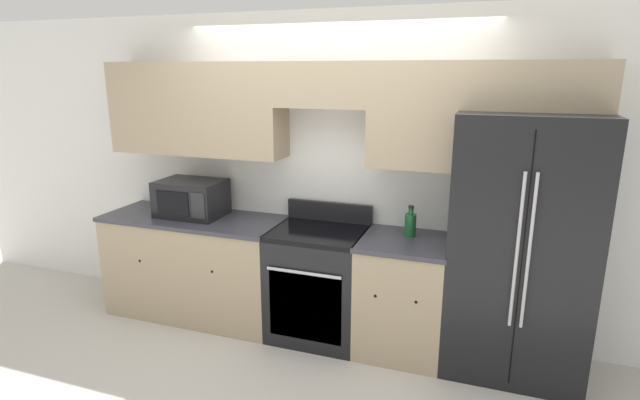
{
  "coord_description": "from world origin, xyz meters",
  "views": [
    {
      "loc": [
        1.24,
        -3.23,
        2.14
      ],
      "look_at": [
        0.0,
        0.31,
        1.16
      ],
      "focal_mm": 28.0,
      "sensor_mm": 36.0,
      "label": 1
    }
  ],
  "objects_px": {
    "bottle": "(410,224)",
    "refrigerator": "(519,246)",
    "microwave": "(191,198)",
    "oven_range": "(318,283)"
  },
  "relations": [
    {
      "from": "microwave",
      "to": "bottle",
      "type": "height_order",
      "value": "microwave"
    },
    {
      "from": "microwave",
      "to": "oven_range",
      "type": "bearing_deg",
      "value": -1.5
    },
    {
      "from": "refrigerator",
      "to": "microwave",
      "type": "height_order",
      "value": "refrigerator"
    },
    {
      "from": "bottle",
      "to": "refrigerator",
      "type": "bearing_deg",
      "value": -2.72
    },
    {
      "from": "microwave",
      "to": "bottle",
      "type": "xyz_separation_m",
      "value": [
        1.89,
        0.07,
        -0.06
      ]
    },
    {
      "from": "oven_range",
      "to": "microwave",
      "type": "relative_size",
      "value": 1.92
    },
    {
      "from": "oven_range",
      "to": "refrigerator",
      "type": "bearing_deg",
      "value": 2.56
    },
    {
      "from": "microwave",
      "to": "bottle",
      "type": "relative_size",
      "value": 2.33
    },
    {
      "from": "bottle",
      "to": "oven_range",
      "type": "bearing_deg",
      "value": -171.67
    },
    {
      "from": "microwave",
      "to": "refrigerator",
      "type": "bearing_deg",
      "value": 0.77
    }
  ]
}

